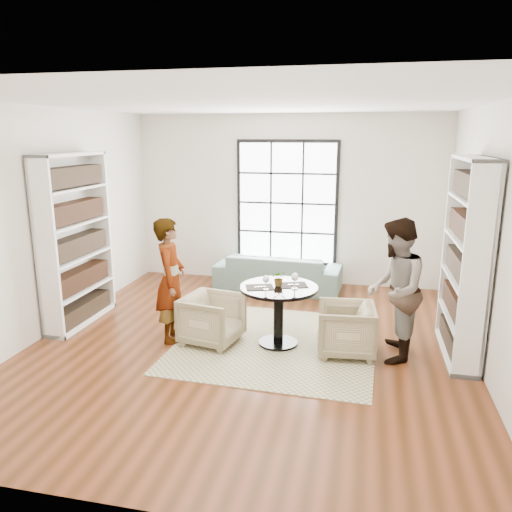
% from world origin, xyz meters
% --- Properties ---
extents(ground, '(6.00, 6.00, 0.00)m').
position_xyz_m(ground, '(0.00, 0.00, 0.00)').
color(ground, brown).
extents(room_shell, '(6.00, 6.01, 6.00)m').
position_xyz_m(room_shell, '(0.00, 0.54, 1.26)').
color(room_shell, silver).
rests_on(room_shell, ground).
extents(rug, '(2.61, 2.61, 0.01)m').
position_xyz_m(rug, '(0.33, 0.13, 0.01)').
color(rug, '#C0B390').
rests_on(rug, ground).
extents(pedestal_table, '(0.98, 0.98, 0.78)m').
position_xyz_m(pedestal_table, '(0.36, 0.10, 0.57)').
color(pedestal_table, black).
rests_on(pedestal_table, ground).
extents(sofa, '(2.20, 0.95, 0.63)m').
position_xyz_m(sofa, '(-0.06, 2.45, 0.31)').
color(sofa, gray).
rests_on(sofa, ground).
extents(armchair_left, '(0.82, 0.80, 0.64)m').
position_xyz_m(armchair_left, '(-0.48, -0.02, 0.32)').
color(armchair_left, '#C3BB8B').
rests_on(armchair_left, ground).
extents(armchair_right, '(0.75, 0.73, 0.63)m').
position_xyz_m(armchair_right, '(1.21, 0.02, 0.32)').
color(armchair_right, tan).
rests_on(armchair_right, ground).
extents(person_left, '(0.50, 0.66, 1.62)m').
position_xyz_m(person_left, '(-1.03, -0.02, 0.81)').
color(person_left, gray).
rests_on(person_left, ground).
extents(person_right, '(0.72, 0.89, 1.71)m').
position_xyz_m(person_right, '(1.76, 0.02, 0.86)').
color(person_right, gray).
rests_on(person_right, ground).
extents(placemat_left, '(0.41, 0.36, 0.01)m').
position_xyz_m(placemat_left, '(0.14, 0.00, 0.79)').
color(placemat_left, black).
rests_on(placemat_left, pedestal_table).
extents(placemat_right, '(0.41, 0.36, 0.01)m').
position_xyz_m(placemat_right, '(0.53, 0.19, 0.79)').
color(placemat_right, black).
rests_on(placemat_right, pedestal_table).
extents(cutlery_left, '(0.20, 0.25, 0.01)m').
position_xyz_m(cutlery_left, '(0.14, 0.00, 0.80)').
color(cutlery_left, silver).
rests_on(cutlery_left, placemat_left).
extents(cutlery_right, '(0.20, 0.25, 0.01)m').
position_xyz_m(cutlery_right, '(0.53, 0.19, 0.80)').
color(cutlery_right, silver).
rests_on(cutlery_right, placemat_right).
extents(wine_glass_left, '(0.08, 0.08, 0.18)m').
position_xyz_m(wine_glass_left, '(0.23, -0.07, 0.92)').
color(wine_glass_left, silver).
rests_on(wine_glass_left, pedestal_table).
extents(wine_glass_right, '(0.09, 0.09, 0.21)m').
position_xyz_m(wine_glass_right, '(0.57, 0.04, 0.93)').
color(wine_glass_right, silver).
rests_on(wine_glass_right, pedestal_table).
extents(flower_centerpiece, '(0.20, 0.18, 0.20)m').
position_xyz_m(flower_centerpiece, '(0.36, 0.13, 0.88)').
color(flower_centerpiece, gray).
rests_on(flower_centerpiece, pedestal_table).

